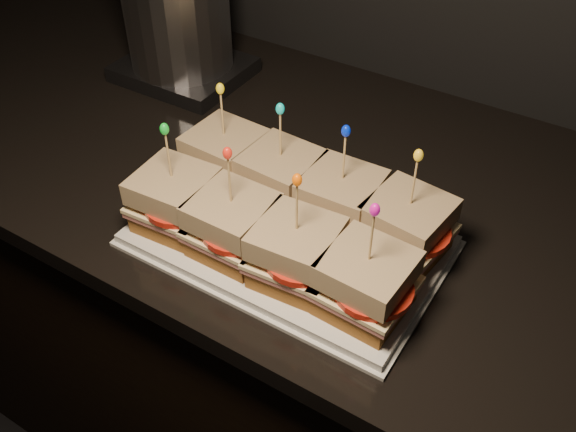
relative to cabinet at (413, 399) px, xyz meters
The scene contains 62 objects.
cabinet is the anchor object (origin of this frame).
granite_slab 0.44m from the cabinet, ahead, with size 2.70×0.71×0.03m, color black.
platter 0.53m from the cabinet, 137.30° to the right, with size 0.41×0.26×0.02m, color silver.
platter_rim 0.52m from the cabinet, 137.30° to the right, with size 0.42×0.27×0.01m, color silver.
sandwich_0_bread_bot 0.60m from the cabinet, 161.81° to the right, with size 0.10×0.10×0.03m, color brown.
sandwich_0_ham 0.61m from the cabinet, 161.81° to the right, with size 0.11×0.10×0.01m, color #BF5E54.
sandwich_0_cheese 0.62m from the cabinet, 161.81° to the right, with size 0.11×0.10×0.01m, color #FFE4A3.
sandwich_0_tomato 0.62m from the cabinet, 160.20° to the right, with size 0.10×0.10×0.01m, color red.
sandwich_0_bread_top 0.64m from the cabinet, 161.81° to the right, with size 0.10×0.10×0.03m, color #5B3614.
sandwich_0_pick 0.68m from the cabinet, 161.81° to the right, with size 0.00×0.00×0.09m, color tan.
sandwich_0_frill 0.72m from the cabinet, 161.81° to the right, with size 0.01×0.01×0.02m, color yellow.
sandwich_1_bread_bot 0.55m from the cabinet, 154.87° to the right, with size 0.10×0.10×0.03m, color brown.
sandwich_1_ham 0.57m from the cabinet, 154.87° to the right, with size 0.11×0.10×0.01m, color #BF5E54.
sandwich_1_cheese 0.57m from the cabinet, 154.87° to the right, with size 0.11×0.10×0.01m, color #FFE4A3.
sandwich_1_tomato 0.58m from the cabinet, 152.42° to the right, with size 0.10×0.10×0.01m, color red.
sandwich_1_bread_top 0.60m from the cabinet, 154.87° to the right, with size 0.10×0.10×0.03m, color #5B3614.
sandwich_1_pick 0.64m from the cabinet, 154.87° to the right, with size 0.00×0.00×0.09m, color tan.
sandwich_1_frill 0.68m from the cabinet, 154.87° to the right, with size 0.01×0.01×0.02m, color #0BC1BE.
sandwich_2_bread_bot 0.52m from the cabinet, 140.67° to the right, with size 0.10×0.10×0.03m, color brown.
sandwich_2_ham 0.53m from the cabinet, 140.67° to the right, with size 0.11×0.10×0.01m, color #BF5E54.
sandwich_2_cheese 0.54m from the cabinet, 140.67° to the right, with size 0.11×0.10×0.01m, color #FFE4A3.
sandwich_2_tomato 0.55m from the cabinet, 136.41° to the right, with size 0.10×0.10×0.01m, color red.
sandwich_2_bread_top 0.57m from the cabinet, 140.67° to the right, with size 0.10×0.10×0.03m, color #5B3614.
sandwich_2_pick 0.61m from the cabinet, 140.67° to the right, with size 0.00×0.00×0.09m, color tan.
sandwich_2_frill 0.66m from the cabinet, 140.67° to the right, with size 0.01×0.01×0.02m, color #0521D9.
sandwich_3_bread_bot 0.50m from the cabinet, 107.14° to the right, with size 0.10×0.10×0.03m, color brown.
sandwich_3_ham 0.52m from the cabinet, 107.14° to the right, with size 0.11×0.10×0.01m, color #BF5E54.
sandwich_3_cheese 0.53m from the cabinet, 107.14° to the right, with size 0.11×0.10×0.01m, color #FFE4A3.
sandwich_3_tomato 0.53m from the cabinet, 100.57° to the right, with size 0.10×0.10×0.01m, color red.
sandwich_3_bread_top 0.55m from the cabinet, 107.14° to the right, with size 0.10×0.10×0.03m, color #5B3614.
sandwich_3_pick 0.60m from the cabinet, 107.14° to the right, with size 0.00×0.00×0.09m, color tan.
sandwich_3_frill 0.64m from the cabinet, 107.14° to the right, with size 0.01×0.01×0.02m, color yellow.
sandwich_4_bread_bot 0.63m from the cabinet, 145.48° to the right, with size 0.10×0.10×0.03m, color brown.
sandwich_4_ham 0.64m from the cabinet, 145.48° to the right, with size 0.11×0.10×0.01m, color #BF5E54.
sandwich_4_cheese 0.65m from the cabinet, 145.48° to the right, with size 0.11×0.10×0.01m, color #FFE4A3.
sandwich_4_tomato 0.65m from the cabinet, 143.76° to the right, with size 0.10×0.10×0.01m, color red.
sandwich_4_bread_top 0.67m from the cabinet, 145.48° to the right, with size 0.10×0.10×0.03m, color #5B3614.
sandwich_4_pick 0.71m from the cabinet, 145.48° to the right, with size 0.00×0.00×0.09m, color tan.
sandwich_4_frill 0.75m from the cabinet, 145.48° to the right, with size 0.01×0.01×0.02m, color green.
sandwich_5_bread_bot 0.59m from the cabinet, 135.52° to the right, with size 0.10×0.10×0.03m, color brown.
sandwich_5_ham 0.60m from the cabinet, 135.52° to the right, with size 0.11×0.10×0.01m, color #BF5E54.
sandwich_5_cheese 0.61m from the cabinet, 135.52° to the right, with size 0.11×0.10×0.01m, color #FFE4A3.
sandwich_5_tomato 0.61m from the cabinet, 133.23° to the right, with size 0.10×0.10×0.01m, color red.
sandwich_5_bread_top 0.63m from the cabinet, 135.52° to the right, with size 0.10×0.10×0.03m, color #5B3614.
sandwich_5_pick 0.67m from the cabinet, 135.52° to the right, with size 0.00×0.00×0.09m, color tan.
sandwich_5_frill 0.71m from the cabinet, 135.52° to the right, with size 0.01×0.01×0.02m, color red.
sandwich_6_bread_bot 0.55m from the cabinet, 120.24° to the right, with size 0.10×0.10×0.03m, color brown.
sandwich_6_ham 0.57m from the cabinet, 120.24° to the right, with size 0.11×0.10×0.01m, color #BF5E54.
sandwich_6_cheese 0.58m from the cabinet, 120.24° to the right, with size 0.11×0.10×0.01m, color #FFE4A3.
sandwich_6_tomato 0.58m from the cabinet, 117.29° to the right, with size 0.10×0.10×0.01m, color red.
sandwich_6_bread_top 0.60m from the cabinet, 120.24° to the right, with size 0.10×0.10×0.03m, color #5B3614.
sandwich_6_pick 0.65m from the cabinet, 120.24° to the right, with size 0.00×0.00×0.09m, color tan.
sandwich_6_frill 0.69m from the cabinet, 120.24° to the right, with size 0.01×0.01×0.02m, color #FB5D03.
sandwich_7_bread_bot 0.54m from the cabinet, 98.38° to the right, with size 0.10×0.10×0.03m, color brown.
sandwich_7_ham 0.56m from the cabinet, 98.38° to the right, with size 0.11×0.10×0.01m, color #BF5E54.
sandwich_7_cheese 0.56m from the cabinet, 98.38° to the right, with size 0.11×0.10×0.01m, color #FFE4A3.
sandwich_7_tomato 0.57m from the cabinet, 95.24° to the right, with size 0.10×0.10×0.01m, color red.
sandwich_7_bread_top 0.59m from the cabinet, 98.38° to the right, with size 0.10×0.10×0.03m, color #5B3614.
sandwich_7_pick 0.63m from the cabinet, 98.38° to the right, with size 0.00×0.00×0.09m, color tan.
sandwich_7_frill 0.67m from the cabinet, 98.38° to the right, with size 0.01×0.01×0.02m, color #D6129B.
appliance_base 0.78m from the cabinet, 167.65° to the left, with size 0.23×0.19×0.03m, color #262628.
appliance 0.87m from the cabinet, 167.65° to the left, with size 0.23×0.19×0.30m, color silver, non-canonical shape.
Camera 1 is at (0.02, 0.94, 1.51)m, focal length 40.00 mm.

